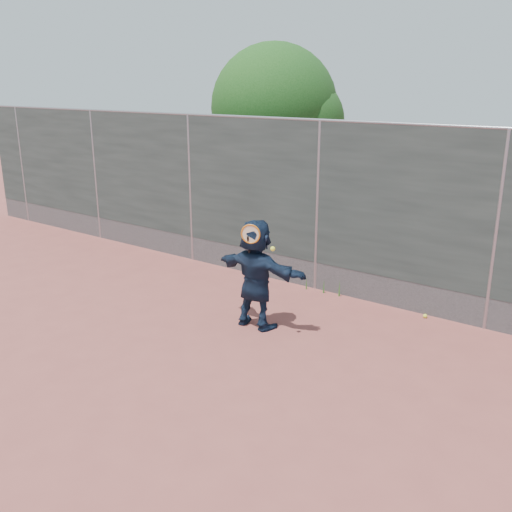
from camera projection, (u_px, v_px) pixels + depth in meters
The scene contains 7 objects.
ground at pixel (183, 360), 7.72m from camera, with size 80.00×80.00×0.00m, color #9E4C42.
player at pixel (256, 274), 8.58m from camera, with size 1.57×0.50×1.69m, color #15243A.
ball_ground at pixel (425, 316), 9.10m from camera, with size 0.07×0.07×0.07m, color #F6FB37.
fence at pixel (318, 203), 9.96m from camera, with size 20.00×0.06×3.03m.
swing_action at pixel (253, 237), 8.18m from camera, with size 0.63×0.21×0.51m.
tree_left at pixel (281, 111), 13.52m from camera, with size 3.15×3.00×4.53m.
weed_clump at pixel (326, 286), 10.13m from camera, with size 0.68×0.07×0.30m.
Camera 1 is at (4.91, -5.04, 3.62)m, focal length 40.00 mm.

